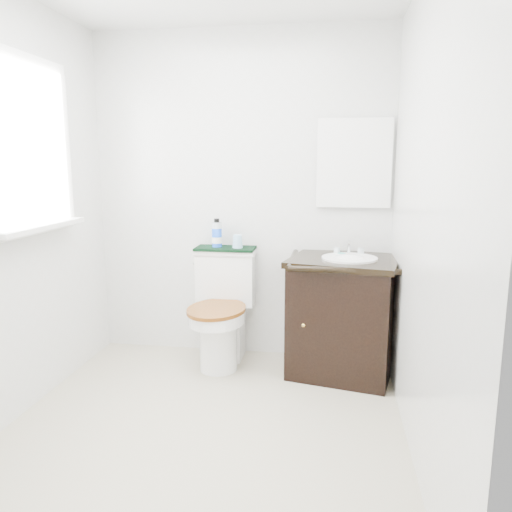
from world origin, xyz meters
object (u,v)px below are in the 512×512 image
(vanity, at_px, (343,313))
(trash_bin, at_px, (298,341))
(toilet, at_px, (223,315))
(cup, at_px, (238,241))
(mouthwash_bottle, at_px, (217,234))

(vanity, xyz_separation_m, trash_bin, (-0.32, 0.19, -0.29))
(toilet, distance_m, vanity, 0.87)
(toilet, relative_size, cup, 8.62)
(mouthwash_bottle, height_order, cup, mouthwash_bottle)
(toilet, bearing_deg, vanity, -4.16)
(cup, bearing_deg, mouthwash_bottle, 171.32)
(trash_bin, xyz_separation_m, mouthwash_bottle, (-0.62, 0.02, 0.79))
(vanity, height_order, trash_bin, vanity)
(mouthwash_bottle, distance_m, cup, 0.17)
(toilet, height_order, cup, cup)
(trash_bin, xyz_separation_m, cup, (-0.46, -0.01, 0.75))
(vanity, relative_size, mouthwash_bottle, 4.38)
(vanity, xyz_separation_m, cup, (-0.77, 0.18, 0.46))
(toilet, distance_m, cup, 0.55)
(vanity, xyz_separation_m, mouthwash_bottle, (-0.93, 0.20, 0.50))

